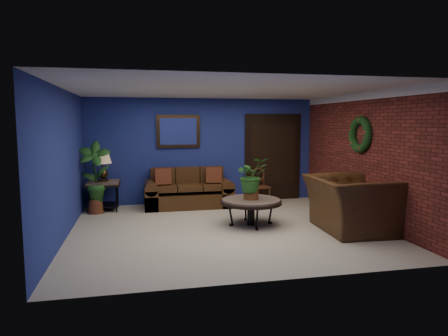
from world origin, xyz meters
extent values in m
plane|color=beige|center=(0.00, 0.00, 0.00)|extent=(5.50, 5.50, 0.00)
cube|color=navy|center=(0.00, 2.50, 1.25)|extent=(5.50, 0.04, 2.50)
cube|color=navy|center=(-2.75, 0.00, 1.25)|extent=(0.04, 5.00, 2.50)
cube|color=maroon|center=(2.75, 0.00, 1.25)|extent=(0.04, 5.00, 2.50)
cube|color=silver|center=(0.00, 0.00, 2.50)|extent=(5.50, 5.00, 0.02)
cube|color=white|center=(2.72, 0.00, 2.43)|extent=(0.03, 5.00, 0.14)
cube|color=#3E2B15|center=(-0.60, 2.46, 1.72)|extent=(1.02, 0.06, 0.77)
cube|color=black|center=(1.75, 2.47, 1.05)|extent=(1.44, 0.06, 2.18)
torus|color=black|center=(2.69, 0.05, 1.70)|extent=(0.16, 0.72, 0.72)
cube|color=#4A2D15|center=(-0.43, 2.00, 0.16)|extent=(1.99, 0.86, 0.33)
cube|color=#4A2D15|center=(-0.43, 2.31, 0.46)|extent=(1.70, 0.24, 0.81)
cube|color=#4A2D15|center=(-0.99, 1.95, 0.47)|extent=(0.55, 0.59, 0.13)
cube|color=#4A2D15|center=(-0.43, 1.95, 0.47)|extent=(0.55, 0.59, 0.13)
cube|color=#4A2D15|center=(0.14, 1.95, 0.47)|extent=(0.55, 0.59, 0.13)
cube|color=#4A2D15|center=(-1.28, 2.00, 0.23)|extent=(0.29, 0.86, 0.45)
cube|color=#4A2D15|center=(0.42, 2.00, 0.23)|extent=(0.29, 0.86, 0.45)
cube|color=#612F18|center=(-1.01, 1.98, 0.71)|extent=(0.36, 0.11, 0.36)
cube|color=#612F18|center=(0.15, 1.98, 0.71)|extent=(0.36, 0.11, 0.36)
cylinder|color=#534D49|center=(0.52, 0.14, 0.47)|extent=(1.09, 1.09, 0.05)
cylinder|color=black|center=(0.52, 0.14, 0.44)|extent=(1.16, 1.16, 0.05)
cylinder|color=black|center=(0.52, 0.14, 0.22)|extent=(0.14, 0.14, 0.45)
cube|color=#534D49|center=(-2.30, 2.05, 0.62)|extent=(0.67, 0.67, 0.05)
cube|color=black|center=(-2.30, 2.05, 0.58)|extent=(0.71, 0.71, 0.04)
cube|color=black|center=(-2.30, 2.05, 0.12)|extent=(0.60, 0.60, 0.03)
cylinder|color=black|center=(-2.58, 1.77, 0.31)|extent=(0.03, 0.03, 0.62)
cylinder|color=black|center=(-2.02, 1.77, 0.31)|extent=(0.03, 0.03, 0.62)
cylinder|color=black|center=(-2.58, 2.33, 0.31)|extent=(0.03, 0.03, 0.62)
cylinder|color=black|center=(-2.02, 2.33, 0.31)|extent=(0.03, 0.03, 0.62)
cylinder|color=#3E2B15|center=(-2.30, 2.05, 0.67)|extent=(0.23, 0.23, 0.05)
sphere|color=#3E2B15|center=(-2.30, 2.05, 0.79)|extent=(0.21, 0.21, 0.21)
cylinder|color=#3E2B15|center=(-2.30, 2.05, 0.96)|extent=(0.02, 0.02, 0.27)
cone|color=#A0805A|center=(-2.30, 2.05, 1.15)|extent=(0.39, 0.39, 0.27)
cube|color=#562B18|center=(1.32, 2.05, 0.40)|extent=(0.41, 0.41, 0.04)
torus|color=#562B18|center=(1.30, 2.21, 0.67)|extent=(0.34, 0.08, 0.34)
cylinder|color=#562B18|center=(1.19, 1.88, 0.19)|extent=(0.03, 0.03, 0.38)
cylinder|color=#562B18|center=(1.49, 1.92, 0.19)|extent=(0.03, 0.03, 0.38)
cylinder|color=#562B18|center=(1.15, 2.18, 0.19)|extent=(0.03, 0.03, 0.38)
cylinder|color=#562B18|center=(1.45, 2.22, 0.19)|extent=(0.03, 0.03, 0.38)
imported|color=#4A2D15|center=(2.15, -0.61, 0.48)|extent=(1.36, 1.54, 0.97)
cylinder|color=brown|center=(0.52, 0.14, 0.59)|extent=(0.28, 0.28, 0.18)
imported|color=#174B17|center=(0.52, 0.14, 0.96)|extent=(0.69, 0.63, 0.66)
cylinder|color=brown|center=(2.35, 0.72, 0.10)|extent=(0.26, 0.26, 0.20)
imported|color=#174B17|center=(2.35, 0.72, 0.50)|extent=(0.46, 0.41, 0.69)
cylinder|color=brown|center=(-2.45, 1.80, 0.15)|extent=(0.34, 0.34, 0.30)
imported|color=#174B17|center=(-2.45, 1.80, 0.90)|extent=(0.72, 0.52, 1.29)
camera|label=1|loc=(-1.53, -6.98, 1.94)|focal=32.00mm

